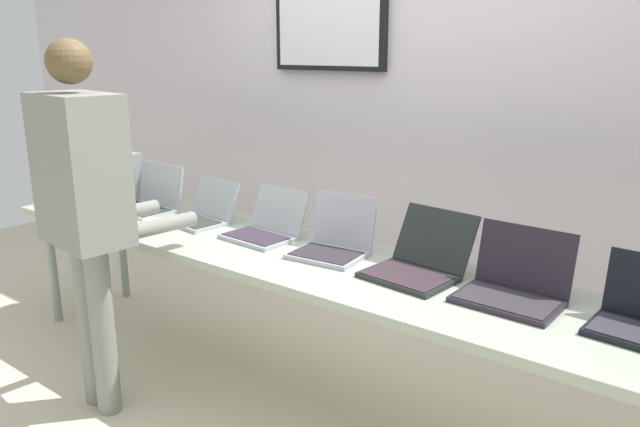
{
  "coord_description": "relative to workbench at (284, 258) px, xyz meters",
  "views": [
    {
      "loc": [
        1.8,
        -2.06,
        1.65
      ],
      "look_at": [
        0.13,
        0.12,
        0.91
      ],
      "focal_mm": 34.43,
      "sensor_mm": 36.0,
      "label": 1
    }
  ],
  "objects": [
    {
      "name": "ground",
      "position": [
        0.0,
        0.0,
        -0.72
      ],
      "size": [
        8.0,
        8.0,
        0.04
      ],
      "primitive_type": "cube",
      "color": "beige"
    },
    {
      "name": "back_wall",
      "position": [
        -0.01,
        1.13,
        0.68
      ],
      "size": [
        8.0,
        0.11,
        2.74
      ],
      "color": "silver",
      "rests_on": "ground"
    },
    {
      "name": "workbench",
      "position": [
        0.0,
        0.0,
        0.0
      ],
      "size": [
        3.53,
        0.7,
        0.74
      ],
      "color": "#A5AF9B",
      "rests_on": "ground"
    },
    {
      "name": "equipment_box",
      "position": [
        -1.52,
        0.05,
        0.19
      ],
      "size": [
        0.39,
        0.34,
        0.29
      ],
      "color": "gray",
      "rests_on": "workbench"
    },
    {
      "name": "laptop_station_0",
      "position": [
        -1.1,
        0.07,
        0.1
      ],
      "size": [
        0.39,
        0.31,
        0.26
      ],
      "color": "#AFB2B4",
      "rests_on": "workbench"
    },
    {
      "name": "laptop_station_1",
      "position": [
        -0.66,
        0.09,
        0.1
      ],
      "size": [
        0.37,
        0.34,
        0.22
      ],
      "color": "#A9B0B6",
      "rests_on": "workbench"
    },
    {
      "name": "laptop_station_2",
      "position": [
        -0.19,
        0.09,
        0.1
      ],
      "size": [
        0.36,
        0.34,
        0.23
      ],
      "color": "#ADB5B9",
      "rests_on": "workbench"
    },
    {
      "name": "laptop_station_3",
      "position": [
        0.23,
        0.09,
        0.1
      ],
      "size": [
        0.35,
        0.34,
        0.26
      ],
      "color": "#ADADBA",
      "rests_on": "workbench"
    },
    {
      "name": "laptop_station_4",
      "position": [
        0.66,
        0.09,
        0.1
      ],
      "size": [
        0.39,
        0.42,
        0.25
      ],
      "color": "#222826",
      "rests_on": "workbench"
    },
    {
      "name": "laptop_station_5",
      "position": [
        1.07,
        0.07,
        0.1
      ],
      "size": [
        0.37,
        0.31,
        0.26
      ],
      "color": "#27202A",
      "rests_on": "workbench"
    },
    {
      "name": "person",
      "position": [
        -0.6,
        -0.62,
        0.33
      ],
      "size": [
        0.49,
        0.63,
        1.7
      ],
      "color": "gray",
      "rests_on": "ground"
    },
    {
      "name": "paper_sheet",
      "position": [
        -0.95,
        -0.17,
        0.05
      ],
      "size": [
        0.26,
        0.33,
        0.0
      ],
      "color": "white",
      "rests_on": "workbench"
    }
  ]
}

